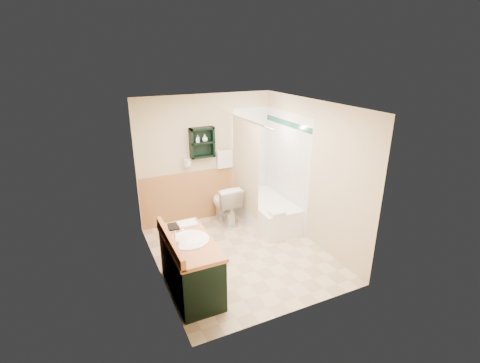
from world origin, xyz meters
name	(u,v)px	position (x,y,z in m)	size (l,w,h in m)	color
floor	(240,254)	(0.00, 0.00, 0.00)	(3.00, 3.00, 0.00)	beige
back_wall	(206,159)	(0.00, 1.52, 1.20)	(2.60, 0.04, 2.40)	beige
left_wall	(152,200)	(-1.32, 0.00, 1.20)	(0.04, 3.00, 2.40)	beige
right_wall	(312,173)	(1.32, 0.00, 1.20)	(0.04, 3.00, 2.40)	beige
ceiling	(240,103)	(0.00, 0.00, 2.42)	(2.60, 3.00, 0.04)	white
wainscot_left	(159,244)	(-1.29, 0.00, 0.50)	(2.98, 2.98, 1.00)	tan
wainscot_back	(208,194)	(0.00, 1.49, 0.50)	(2.58, 2.58, 1.00)	tan
mirror_frame	(164,193)	(-1.27, -0.55, 1.50)	(1.30, 1.30, 1.00)	brown
mirror_glass	(165,193)	(-1.27, -0.55, 1.50)	(1.20, 1.20, 0.90)	white
tile_right	(285,169)	(1.28, 0.75, 1.05)	(1.50, 1.50, 2.10)	white
tile_back	(255,160)	(1.03, 1.48, 1.05)	(0.95, 0.95, 2.10)	white
tile_accent	(287,123)	(1.27, 0.75, 1.90)	(1.50, 1.50, 0.10)	#164D37
wall_shelf	(202,143)	(-0.10, 1.41, 1.55)	(0.45, 0.15, 0.55)	black
hair_dryer	(187,163)	(-0.40, 1.43, 1.20)	(0.10, 0.24, 0.18)	silver
towel_bar	(224,150)	(0.35, 1.45, 1.35)	(0.40, 0.06, 0.40)	silver
curtain_rod	(250,121)	(0.53, 0.75, 2.00)	(0.03, 0.03, 1.60)	silver
shower_curtain	(245,167)	(0.53, 0.92, 1.15)	(1.05, 1.05, 1.70)	beige
vanity	(191,266)	(-0.99, -0.55, 0.39)	(0.59, 1.23, 0.78)	black
bathtub	(266,211)	(0.93, 0.82, 0.24)	(0.72, 1.50, 0.48)	white
toilet	(225,204)	(0.22, 1.16, 0.38)	(0.43, 0.78, 0.76)	white
counter_towel	(187,224)	(-0.89, -0.13, 0.80)	(0.26, 0.21, 0.04)	silver
vanity_book	(168,221)	(-1.16, -0.10, 0.89)	(0.16, 0.02, 0.21)	black
tub_towel	(277,213)	(0.76, 0.15, 0.51)	(0.24, 0.20, 0.07)	silver
soap_bottle_a	(198,141)	(-0.18, 1.40, 1.60)	(0.06, 0.13, 0.06)	white
soap_bottle_b	(205,139)	(-0.05, 1.40, 1.62)	(0.10, 0.13, 0.10)	white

